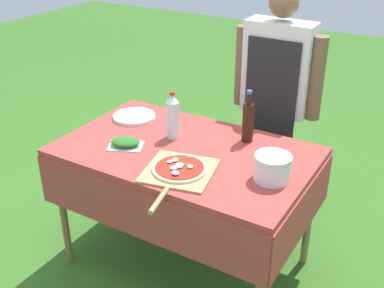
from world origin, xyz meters
The scene contains 9 objects.
ground_plane centered at (0.00, 0.00, 0.00)m, with size 12.00×12.00×0.00m, color #386B23.
prep_table centered at (0.00, 0.00, 0.69)m, with size 1.36×0.85×0.77m.
person_cook centered at (0.21, 0.74, 0.90)m, with size 0.57×0.19×1.52m.
pizza_on_peel centered at (0.10, -0.23, 0.78)m, with size 0.39×0.56×0.05m.
oil_bottle centered at (0.24, 0.26, 0.89)m, with size 0.06×0.06×0.30m.
water_bottle centered at (-0.13, 0.08, 0.90)m, with size 0.07×0.07×0.27m.
herb_container centered at (-0.29, -0.14, 0.79)m, with size 0.22×0.20×0.05m.
mixing_tub centered at (0.51, -0.05, 0.83)m, with size 0.18×0.18×0.13m, color silver.
plate_stack centered at (-0.48, 0.18, 0.78)m, with size 0.26×0.26×0.02m.
Camera 1 is at (1.20, -1.93, 1.97)m, focal length 45.00 mm.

